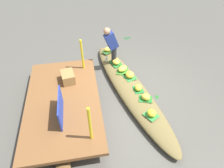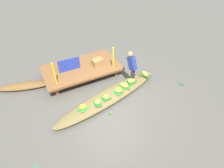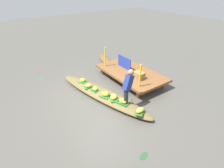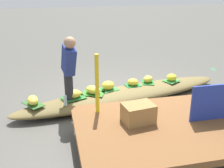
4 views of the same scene
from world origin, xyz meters
The scene contains 25 objects.
canal_water centered at (0.00, 0.00, 0.00)m, with size 40.00×40.00×0.00m, color #524F48.
dock_platform centered at (-0.42, 1.84, 0.38)m, with size 3.20×1.80×0.44m.
vendor_boat centered at (0.00, 0.00, 0.13)m, with size 4.64×0.79×0.25m, color brown.
leaf_mat_0 centered at (-0.59, -0.26, 0.26)m, with size 0.33×0.25×0.01m, color #217128.
banana_bunch_0 centered at (-0.59, -0.26, 0.33)m, with size 0.24×0.19×0.15m, color gold.
leaf_mat_1 centered at (1.81, 0.33, 0.26)m, with size 0.43×0.24×0.01m, color #2F5F27.
banana_bunch_1 centered at (1.81, 0.33, 0.33)m, with size 0.30×0.19×0.15m, color yellow.
leaf_mat_2 centered at (-1.13, -0.24, 0.26)m, with size 0.31×0.27×0.01m, color #2F863A.
banana_bunch_2 centered at (-1.13, -0.24, 0.34)m, with size 0.22×0.21×0.16m, color yellow.
leaf_mat_3 centered at (-0.21, -0.17, 0.26)m, with size 0.31×0.24×0.01m, color #1D6D2D.
banana_bunch_3 centered at (-0.21, -0.17, 0.33)m, with size 0.22×0.19×0.15m, color yellow.
leaf_mat_4 centered at (0.68, 0.09, 0.26)m, with size 0.43×0.29×0.01m, color #357524.
banana_bunch_4 centered at (0.68, 0.09, 0.34)m, with size 0.31×0.23×0.16m, color yellow.
leaf_mat_5 centered at (1.07, 0.21, 0.26)m, with size 0.43×0.29×0.01m, color #25702A.
banana_bunch_5 centered at (1.07, 0.21, 0.34)m, with size 0.31×0.23×0.16m, color yellow.
leaf_mat_6 centered at (0.34, -0.06, 0.26)m, with size 0.36×0.31×0.01m, color #2E7835.
banana_bunch_6 centered at (0.34, -0.06, 0.35)m, with size 0.26×0.24×0.18m, color yellow.
vendor_person centered at (1.13, 0.35, 0.95)m, with size 0.27×0.48×1.23m.
water_bottle centered at (1.24, 0.49, 0.34)m, with size 0.06×0.06×0.18m, color silver.
market_banner centered at (-0.92, 1.84, 0.71)m, with size 0.90×0.03×0.55m, color #23379D.
railing_post_west centered at (-1.62, 1.24, 0.90)m, with size 0.06×0.06×0.93m, color gold.
railing_post_east centered at (0.78, 1.24, 0.90)m, with size 0.06×0.06×0.93m, color gold.
produce_crate centered at (0.26, 1.68, 0.57)m, with size 0.44×0.32×0.28m, color olive.
drifting_plant_0 centered at (-0.34, -0.70, 0.00)m, with size 0.17×0.11×0.01m, color #265E25.
drifting_plant_1 centered at (3.01, -0.62, 0.00)m, with size 0.31×0.17×0.01m, color #28512E.
Camera 1 is at (-3.97, 1.21, 4.06)m, focal length 32.09 mm.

